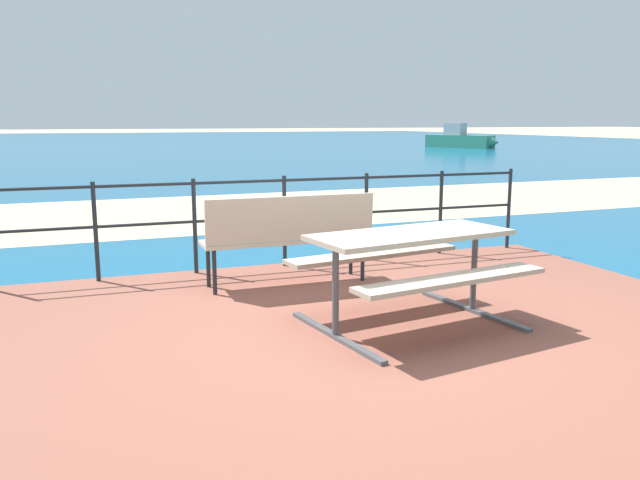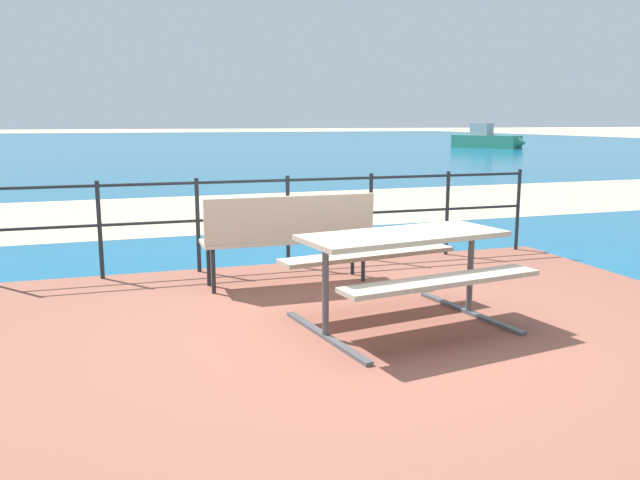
{
  "view_description": "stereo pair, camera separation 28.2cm",
  "coord_description": "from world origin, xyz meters",
  "views": [
    {
      "loc": [
        -2.07,
        -4.22,
        1.66
      ],
      "look_at": [
        0.09,
        1.59,
        0.5
      ],
      "focal_mm": 36.18,
      "sensor_mm": 36.0,
      "label": 1
    },
    {
      "loc": [
        -1.81,
        -4.31,
        1.66
      ],
      "look_at": [
        0.09,
        1.59,
        0.5
      ],
      "focal_mm": 36.18,
      "sensor_mm": 36.0,
      "label": 2
    }
  ],
  "objects": [
    {
      "name": "sea_water",
      "position": [
        0.0,
        40.0,
        0.01
      ],
      "size": [
        90.0,
        90.0,
        0.01
      ],
      "primitive_type": "cube",
      "color": "#145B84",
      "rests_on": "ground"
    },
    {
      "name": "beach_strip",
      "position": [
        0.0,
        7.46,
        0.01
      ],
      "size": [
        54.09,
        6.0,
        0.01
      ],
      "primitive_type": "cube",
      "rotation": [
        0.0,
        0.0,
        0.02
      ],
      "color": "tan",
      "rests_on": "ground"
    },
    {
      "name": "railing_fence",
      "position": [
        0.0,
        2.47,
        0.68
      ],
      "size": [
        5.94,
        0.04,
        1.0
      ],
      "color": "#1E2328",
      "rests_on": "patio_paving"
    },
    {
      "name": "patio_paving",
      "position": [
        0.0,
        0.0,
        0.03
      ],
      "size": [
        6.4,
        5.2,
        0.06
      ],
      "primitive_type": "cube",
      "color": "brown",
      "rests_on": "ground"
    },
    {
      "name": "boat_near",
      "position": [
        19.44,
        29.42,
        0.49
      ],
      "size": [
        2.88,
        4.56,
        1.46
      ],
      "rotation": [
        0.0,
        0.0,
        5.18
      ],
      "color": "#338466",
      "rests_on": "sea_water"
    },
    {
      "name": "picnic_table",
      "position": [
        0.3,
        0.14,
        0.63
      ],
      "size": [
        1.77,
        1.51,
        0.74
      ],
      "rotation": [
        0.0,
        0.0,
        0.16
      ],
      "color": "tan",
      "rests_on": "patio_paving"
    },
    {
      "name": "park_bench",
      "position": [
        -0.22,
        1.62,
        0.6
      ],
      "size": [
        1.66,
        0.42,
        0.89
      ],
      "rotation": [
        0.0,
        0.0,
        3.15
      ],
      "color": "#BCAD93",
      "rests_on": "patio_paving"
    },
    {
      "name": "ground_plane",
      "position": [
        0.0,
        0.0,
        0.0
      ],
      "size": [
        240.0,
        240.0,
        0.0
      ],
      "primitive_type": "plane",
      "color": "tan"
    }
  ]
}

